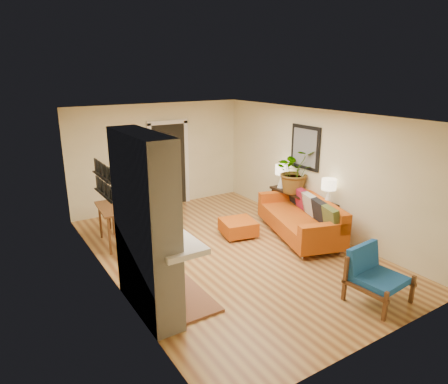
{
  "coord_description": "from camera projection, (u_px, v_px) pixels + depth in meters",
  "views": [
    {
      "loc": [
        -3.86,
        -5.89,
        3.36
      ],
      "look_at": [
        0.0,
        0.2,
        1.15
      ],
      "focal_mm": 32.0,
      "sensor_mm": 36.0,
      "label": 1
    }
  ],
  "objects": [
    {
      "name": "room_shell",
      "position": [
        192.0,
        160.0,
        9.79
      ],
      "size": [
        6.5,
        6.5,
        6.5
      ],
      "color": "tan",
      "rests_on": "ground"
    },
    {
      "name": "console_table",
      "position": [
        302.0,
        201.0,
        8.82
      ],
      "size": [
        0.34,
        1.85,
        0.72
      ],
      "color": "black",
      "rests_on": "ground"
    },
    {
      "name": "dining_table",
      "position": [
        122.0,
        213.0,
        7.94
      ],
      "size": [
        0.86,
        1.81,
        0.96
      ],
      "color": "brown",
      "rests_on": "ground"
    },
    {
      "name": "lamp_far",
      "position": [
        281.0,
        173.0,
        9.25
      ],
      "size": [
        0.3,
        0.3,
        0.54
      ],
      "color": "white",
      "rests_on": "console_table"
    },
    {
      "name": "fireplace",
      "position": [
        148.0,
        230.0,
        5.52
      ],
      "size": [
        1.09,
        1.68,
        2.6
      ],
      "color": "white",
      "rests_on": "ground"
    },
    {
      "name": "blue_chair",
      "position": [
        373.0,
        272.0,
        6.01
      ],
      "size": [
        0.85,
        0.84,
        0.82
      ],
      "color": "brown",
      "rests_on": "ground"
    },
    {
      "name": "lamp_near",
      "position": [
        329.0,
        189.0,
        8.07
      ],
      "size": [
        0.3,
        0.3,
        0.54
      ],
      "color": "white",
      "rests_on": "console_table"
    },
    {
      "name": "ottoman",
      "position": [
        238.0,
        227.0,
        8.4
      ],
      "size": [
        0.79,
        0.79,
        0.34
      ],
      "color": "silver",
      "rests_on": "ground"
    },
    {
      "name": "houseplant",
      "position": [
        295.0,
        171.0,
        8.82
      ],
      "size": [
        1.14,
        1.07,
        1.01
      ],
      "primitive_type": "imported",
      "rotation": [
        0.0,
        0.0,
        -0.39
      ],
      "color": "#1E5919",
      "rests_on": "console_table"
    },
    {
      "name": "sofa",
      "position": [
        303.0,
        217.0,
        8.36
      ],
      "size": [
        1.64,
        2.5,
        0.91
      ],
      "color": "silver",
      "rests_on": "ground"
    }
  ]
}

